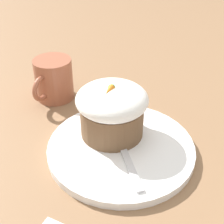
% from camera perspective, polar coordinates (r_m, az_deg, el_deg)
% --- Properties ---
extents(ground_plane, '(4.00, 4.00, 0.00)m').
position_cam_1_polar(ground_plane, '(0.49, 1.62, -7.12)').
color(ground_plane, '#846042').
extents(dessert_plate, '(0.22, 0.22, 0.01)m').
position_cam_1_polar(dessert_plate, '(0.48, 1.63, -6.56)').
color(dessert_plate, white).
rests_on(dessert_plate, ground_plane).
extents(carrot_cake, '(0.11, 0.11, 0.09)m').
position_cam_1_polar(carrot_cake, '(0.47, -0.00, 0.50)').
color(carrot_cake, brown).
rests_on(carrot_cake, dessert_plate).
extents(spoon, '(0.12, 0.10, 0.01)m').
position_cam_1_polar(spoon, '(0.47, 1.72, -5.95)').
color(spoon, silver).
rests_on(spoon, dessert_plate).
extents(coffee_cup, '(0.10, 0.07, 0.08)m').
position_cam_1_polar(coffee_cup, '(0.60, -10.66, 5.88)').
color(coffee_cup, '#9E563D').
rests_on(coffee_cup, ground_plane).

